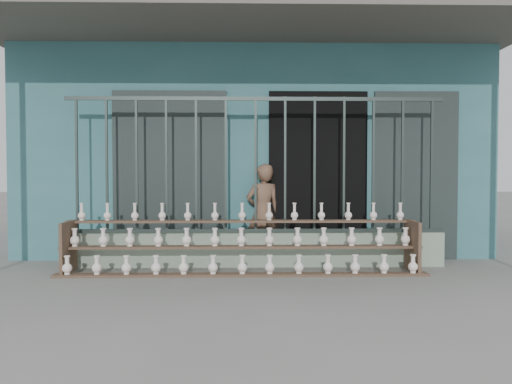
{
  "coord_description": "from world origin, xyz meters",
  "views": [
    {
      "loc": [
        -0.14,
        -5.3,
        1.22
      ],
      "look_at": [
        0.0,
        1.0,
        1.0
      ],
      "focal_mm": 35.0,
      "sensor_mm": 36.0,
      "label": 1
    }
  ],
  "objects": [
    {
      "name": "ground",
      "position": [
        0.0,
        0.0,
        0.0
      ],
      "size": [
        60.0,
        60.0,
        0.0
      ],
      "primitive_type": "plane",
      "color": "slate"
    },
    {
      "name": "workshop_building",
      "position": [
        0.0,
        4.23,
        1.62
      ],
      "size": [
        7.4,
        6.6,
        3.21
      ],
      "color": "#34696F",
      "rests_on": "ground"
    },
    {
      "name": "parapet_wall",
      "position": [
        0.0,
        1.3,
        0.23
      ],
      "size": [
        5.0,
        0.2,
        0.45
      ],
      "primitive_type": "cube",
      "color": "gray",
      "rests_on": "ground"
    },
    {
      "name": "security_fence",
      "position": [
        -0.0,
        1.3,
        1.35
      ],
      "size": [
        5.0,
        0.04,
        1.8
      ],
      "color": "#283330",
      "rests_on": "parapet_wall"
    },
    {
      "name": "shelf_rack",
      "position": [
        -0.18,
        0.88,
        0.36
      ],
      "size": [
        4.5,
        0.68,
        0.85
      ],
      "color": "brown",
      "rests_on": "ground"
    },
    {
      "name": "elderly_woman",
      "position": [
        0.12,
        1.7,
        0.69
      ],
      "size": [
        0.58,
        0.48,
        1.37
      ],
      "primitive_type": "imported",
      "rotation": [
        0.0,
        0.0,
        3.48
      ],
      "color": "brown",
      "rests_on": "ground"
    }
  ]
}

